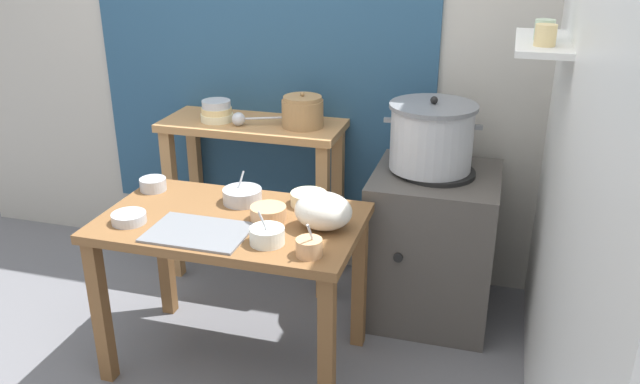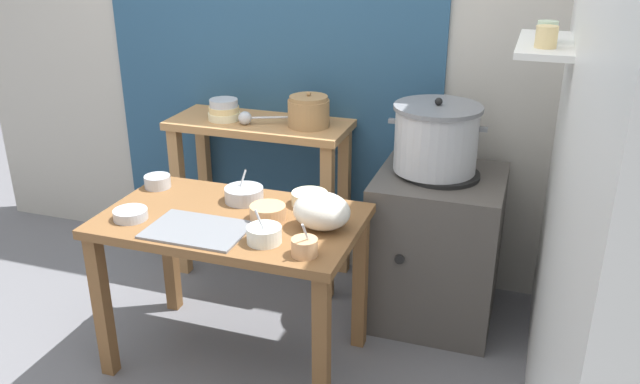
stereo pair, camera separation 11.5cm
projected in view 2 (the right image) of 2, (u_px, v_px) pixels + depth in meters
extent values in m
plane|color=slate|center=(220.00, 359.00, 3.04)|extent=(9.00, 9.00, 0.00)
cube|color=#B2ADA3|center=(317.00, 39.00, 3.47)|extent=(4.40, 0.10, 2.60)
cube|color=navy|center=(268.00, 28.00, 3.47)|extent=(1.90, 0.02, 2.10)
cube|color=white|center=(583.00, 100.00, 2.30)|extent=(0.10, 3.20, 2.60)
cube|color=silver|center=(545.00, 44.00, 2.46)|extent=(0.20, 0.56, 0.02)
cylinder|color=#E5C684|center=(546.00, 37.00, 2.31)|extent=(0.08, 0.08, 0.08)
cylinder|color=#B7D1AD|center=(547.00, 31.00, 2.43)|extent=(0.07, 0.07, 0.08)
cube|color=brown|center=(231.00, 221.00, 2.78)|extent=(1.10, 0.66, 0.04)
cube|color=brown|center=(102.00, 307.00, 2.82)|extent=(0.06, 0.06, 0.68)
cube|color=brown|center=(322.00, 352.00, 2.53)|extent=(0.06, 0.06, 0.68)
cube|color=brown|center=(170.00, 249.00, 3.31)|extent=(0.06, 0.06, 0.68)
cube|color=brown|center=(360.00, 282.00, 3.02)|extent=(0.06, 0.06, 0.68)
cube|color=#B27F4C|center=(259.00, 125.00, 3.46)|extent=(0.96, 0.40, 0.04)
cube|color=#B27F4C|center=(180.00, 203.00, 3.63)|extent=(0.06, 0.06, 0.86)
cube|color=#B27F4C|center=(327.00, 224.00, 3.38)|extent=(0.06, 0.06, 0.86)
cube|color=#B27F4C|center=(206.00, 184.00, 3.89)|extent=(0.06, 0.06, 0.86)
cube|color=#B27F4C|center=(344.00, 202.00, 3.64)|extent=(0.06, 0.06, 0.86)
cube|color=#4C4742|center=(436.00, 247.00, 3.25)|extent=(0.60, 0.60, 0.76)
cylinder|color=black|center=(441.00, 174.00, 3.10)|extent=(0.36, 0.36, 0.02)
cylinder|color=black|center=(400.00, 259.00, 2.99)|extent=(0.04, 0.02, 0.04)
cylinder|color=#B7BABF|center=(436.00, 140.00, 3.06)|extent=(0.39, 0.39, 0.30)
cylinder|color=slate|center=(438.00, 107.00, 3.00)|extent=(0.41, 0.41, 0.02)
sphere|color=black|center=(439.00, 102.00, 2.99)|extent=(0.04, 0.04, 0.04)
cube|color=slate|center=(392.00, 121.00, 3.10)|extent=(0.04, 0.02, 0.02)
cube|color=slate|center=(484.00, 129.00, 2.97)|extent=(0.04, 0.02, 0.02)
cylinder|color=#A37A4C|center=(309.00, 113.00, 3.34)|extent=(0.21, 0.21, 0.14)
cylinder|color=#A37A4C|center=(309.00, 98.00, 3.31)|extent=(0.20, 0.20, 0.02)
sphere|color=#A37A4C|center=(309.00, 94.00, 3.30)|extent=(0.02, 0.02, 0.02)
cylinder|color=beige|center=(224.00, 116.00, 3.47)|extent=(0.17, 0.17, 0.04)
cylinder|color=#E5C684|center=(224.00, 109.00, 3.46)|extent=(0.16, 0.16, 0.03)
cylinder|color=#B7BABF|center=(224.00, 103.00, 3.44)|extent=(0.15, 0.15, 0.04)
sphere|color=#B7BABF|center=(245.00, 118.00, 3.38)|extent=(0.07, 0.07, 0.07)
cylinder|color=#B7BABF|center=(274.00, 117.00, 3.39)|extent=(0.22, 0.10, 0.01)
cube|color=slate|center=(197.00, 230.00, 2.64)|extent=(0.40, 0.28, 0.01)
ellipsoid|color=silver|center=(322.00, 211.00, 2.64)|extent=(0.24, 0.19, 0.15)
cylinder|color=#B7BABF|center=(157.00, 182.00, 3.07)|extent=(0.12, 0.12, 0.06)
cylinder|color=beige|center=(157.00, 177.00, 3.06)|extent=(0.10, 0.10, 0.01)
cylinder|color=tan|center=(305.00, 247.00, 2.44)|extent=(0.10, 0.10, 0.07)
cylinder|color=maroon|center=(304.00, 240.00, 2.43)|extent=(0.09, 0.09, 0.01)
cylinder|color=#B7BABF|center=(307.00, 238.00, 2.42)|extent=(0.02, 0.09, 0.15)
cylinder|color=beige|center=(310.00, 198.00, 2.88)|extent=(0.16, 0.16, 0.06)
cylinder|color=#337238|center=(310.00, 194.00, 2.87)|extent=(0.14, 0.14, 0.01)
cylinder|color=#B7BABF|center=(244.00, 194.00, 2.91)|extent=(0.17, 0.17, 0.06)
cylinder|color=#337238|center=(244.00, 189.00, 2.90)|extent=(0.15, 0.15, 0.01)
cylinder|color=#B7BABF|center=(241.00, 185.00, 2.91)|extent=(0.04, 0.06, 0.14)
cylinder|color=tan|center=(268.00, 213.00, 2.73)|extent=(0.15, 0.15, 0.06)
cylinder|color=#BFB28C|center=(268.00, 207.00, 2.72)|extent=(0.13, 0.13, 0.01)
cylinder|color=silver|center=(264.00, 235.00, 2.54)|extent=(0.14, 0.14, 0.07)
cylinder|color=#BFB28C|center=(264.00, 228.00, 2.53)|extent=(0.12, 0.12, 0.01)
cylinder|color=#B7BABF|center=(263.00, 227.00, 2.51)|extent=(0.06, 0.02, 0.14)
cylinder|color=#B7BABF|center=(130.00, 214.00, 2.74)|extent=(0.14, 0.14, 0.04)
cylinder|color=brown|center=(130.00, 211.00, 2.74)|extent=(0.12, 0.12, 0.01)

